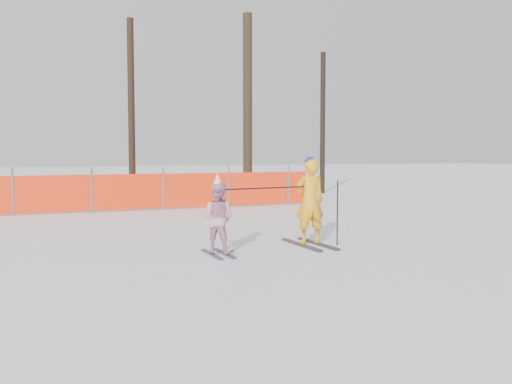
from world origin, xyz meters
TOP-DOWN VIEW (x-y plane):
  - ground at (0.00, 0.00)m, footprint 120.00×120.00m
  - adult at (1.13, 0.71)m, footprint 0.57×1.43m
  - child at (-0.69, 0.45)m, footprint 0.70×0.95m
  - ski_poles at (0.79, 0.55)m, footprint 2.15×0.25m
  - safety_fence at (-2.52, 7.91)m, footprint 14.64×0.06m
  - tree_trunks at (3.81, 11.29)m, footprint 8.11×1.38m

SIDE VIEW (x-z plane):
  - ground at x=0.00m, z-range 0.00..0.00m
  - safety_fence at x=-2.52m, z-range -0.07..1.18m
  - child at x=-0.69m, z-range -0.06..1.27m
  - adult at x=1.13m, z-range -0.01..1.58m
  - ski_poles at x=0.79m, z-range 0.28..1.43m
  - tree_trunks at x=3.81m, z-range -0.16..6.50m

